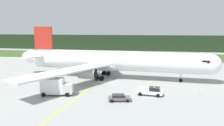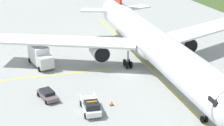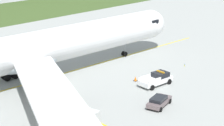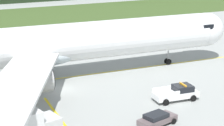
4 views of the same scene
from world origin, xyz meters
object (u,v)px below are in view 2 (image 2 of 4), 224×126
catering_truck (40,56)px  staff_car (48,94)px  airliner (152,44)px  apron_cone (112,103)px  ops_pickup_truck (91,106)px

catering_truck → staff_car: size_ratio=1.52×
airliner → catering_truck: 19.72m
catering_truck → apron_cone: catering_truck is taller
catering_truck → apron_cone: 19.78m
ops_pickup_truck → staff_car: 7.61m
airliner → catering_truck: size_ratio=8.29×
ops_pickup_truck → apron_cone: size_ratio=7.83×
airliner → apron_cone: size_ratio=80.58×
airliner → apron_cone: 15.37m
airliner → staff_car: bearing=-74.8°
airliner → staff_car: size_ratio=12.63×
ops_pickup_truck → staff_car: size_ratio=1.23×
staff_car → airliner: bearing=105.2°
staff_car → apron_cone: bearing=58.4°
catering_truck → staff_car: bearing=-5.0°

